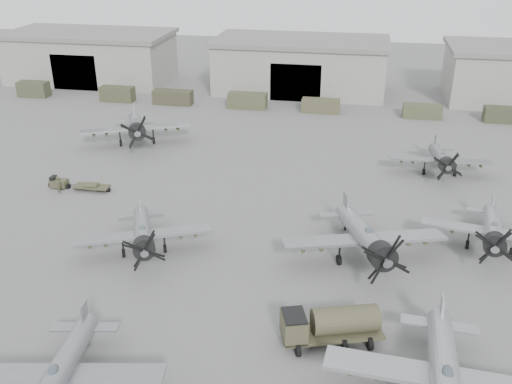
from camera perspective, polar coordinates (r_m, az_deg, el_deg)
ground at (r=44.08m, az=-5.08°, el=-11.00°), size 220.00×220.00×0.00m
hangar_left at (r=109.65m, az=-16.20°, el=12.91°), size 29.00×14.80×8.70m
hangar_center at (r=98.99m, az=4.48°, el=12.56°), size 29.00×14.80×8.70m
support_truck_0 at (r=102.52m, az=-21.36°, el=9.56°), size 5.01×2.20×2.48m
support_truck_1 at (r=95.74m, az=-13.70°, el=9.51°), size 5.40×2.20×2.33m
support_truck_2 at (r=92.40m, az=-8.31°, el=9.36°), size 6.21×2.20×2.21m
support_truck_3 at (r=89.31m, az=-0.85°, el=9.12°), size 5.98×2.20×2.37m
support_truck_4 at (r=87.91m, az=6.48°, el=8.57°), size 5.73×2.20×2.00m
support_truck_5 at (r=88.22m, az=16.28°, el=7.76°), size 5.60×2.20×1.96m
support_truck_6 at (r=90.03m, az=23.38°, el=7.11°), size 5.01×2.20×2.18m
aircraft_near_1 at (r=36.66m, az=-19.13°, el=-16.87°), size 12.33×11.10×4.90m
aircraft_near_2 at (r=35.88m, az=18.36°, el=-17.15°), size 13.99×12.59×5.58m
aircraft_mid_1 at (r=49.53m, az=-11.26°, el=-4.08°), size 11.52×10.43×4.69m
aircraft_mid_2 at (r=48.09m, az=10.90°, el=-4.48°), size 13.78×12.41×5.52m
aircraft_mid_3 at (r=52.98m, az=22.61°, el=-3.56°), size 12.13×10.92×4.82m
aircraft_far_0 at (r=74.88m, az=-11.92°, el=6.44°), size 13.64×12.36×5.58m
aircraft_far_1 at (r=67.46m, az=18.06°, el=3.19°), size 11.39×10.25×4.56m
fuel_tanker at (r=39.86m, az=7.48°, el=-12.88°), size 7.23×4.60×2.65m
tug_trailer at (r=64.67m, az=-17.98°, el=0.73°), size 6.59×1.42×1.33m
ground_crew at (r=63.81m, az=-19.09°, el=0.68°), size 0.54×0.75×1.92m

